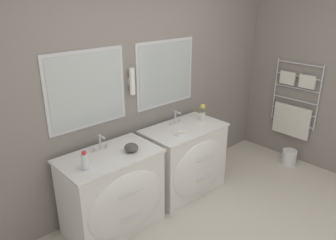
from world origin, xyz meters
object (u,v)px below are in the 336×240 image
(vanity_right, at_px, (186,160))
(toiletry_bottle, at_px, (85,161))
(flower_vase, at_px, (203,113))
(waste_bin, at_px, (289,157))
(amenity_bowl, at_px, (131,148))
(vanity_left, at_px, (114,193))

(vanity_right, bearing_deg, toiletry_bottle, -177.53)
(toiletry_bottle, distance_m, flower_vase, 1.66)
(vanity_right, height_order, toiletry_bottle, toiletry_bottle)
(flower_vase, height_order, waste_bin, flower_vase)
(amenity_bowl, bearing_deg, waste_bin, -11.55)
(vanity_left, distance_m, vanity_right, 1.03)
(vanity_right, distance_m, amenity_bowl, 0.95)
(vanity_right, distance_m, waste_bin, 1.68)
(vanity_right, relative_size, flower_vase, 4.58)
(amenity_bowl, relative_size, flower_vase, 0.66)
(amenity_bowl, xyz_separation_m, waste_bin, (2.39, -0.49, -0.76))
(flower_vase, bearing_deg, vanity_left, -178.38)
(toiletry_bottle, distance_m, amenity_bowl, 0.51)
(vanity_left, distance_m, flower_vase, 1.44)
(amenity_bowl, bearing_deg, vanity_right, 3.48)
(vanity_left, height_order, flower_vase, flower_vase)
(vanity_left, bearing_deg, toiletry_bottle, -169.38)
(vanity_left, relative_size, waste_bin, 4.44)
(toiletry_bottle, bearing_deg, vanity_left, 10.62)
(vanity_left, height_order, toiletry_bottle, toiletry_bottle)
(vanity_right, bearing_deg, vanity_left, 180.00)
(vanity_left, relative_size, amenity_bowl, 6.94)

